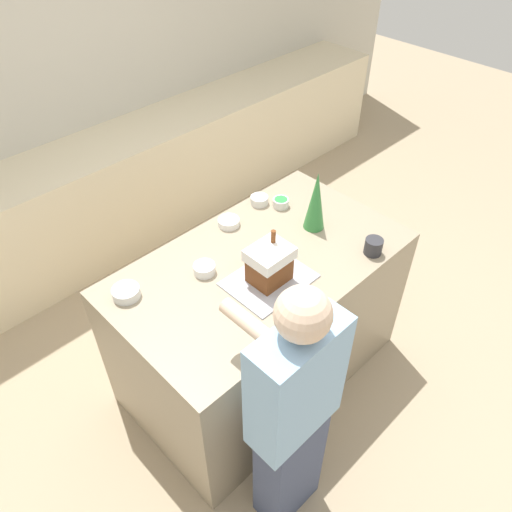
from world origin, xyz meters
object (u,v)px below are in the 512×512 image
(candy_bowl_front_corner, at_px, (259,200))
(candy_bowl_behind_tray, at_px, (281,202))
(candy_bowl_near_tray_right, at_px, (229,222))
(baking_tray, at_px, (269,280))
(candy_bowl_far_right, at_px, (126,292))
(candy_bowl_far_left, at_px, (204,268))
(gingerbread_house, at_px, (269,264))
(mug, at_px, (373,246))
(person, at_px, (293,417))
(decorative_tree, at_px, (315,201))

(candy_bowl_front_corner, xyz_separation_m, candy_bowl_behind_tray, (0.07, -0.11, 0.00))
(candy_bowl_near_tray_right, bearing_deg, candy_bowl_behind_tray, -13.40)
(candy_bowl_near_tray_right, height_order, candy_bowl_front_corner, candy_bowl_front_corner)
(baking_tray, height_order, candy_bowl_far_right, candy_bowl_far_right)
(baking_tray, height_order, candy_bowl_near_tray_right, candy_bowl_near_tray_right)
(candy_bowl_far_left, bearing_deg, candy_bowl_near_tray_right, 30.26)
(baking_tray, xyz_separation_m, candy_bowl_near_tray_right, (0.16, 0.48, 0.02))
(candy_bowl_far_right, distance_m, candy_bowl_front_corner, 1.02)
(gingerbread_house, bearing_deg, candy_bowl_near_tray_right, 71.76)
(baking_tray, relative_size, candy_bowl_front_corner, 3.94)
(candy_bowl_front_corner, distance_m, candy_bowl_behind_tray, 0.13)
(gingerbread_house, height_order, candy_bowl_front_corner, gingerbread_house)
(candy_bowl_near_tray_right, xyz_separation_m, candy_bowl_far_right, (-0.74, -0.07, 0.01))
(candy_bowl_front_corner, bearing_deg, candy_bowl_near_tray_right, -174.31)
(candy_bowl_far_left, bearing_deg, candy_bowl_front_corner, 20.45)
(mug, xyz_separation_m, person, (-0.97, -0.31, -0.18))
(decorative_tree, xyz_separation_m, candy_bowl_far_right, (-1.08, 0.28, -0.15))
(mug, height_order, person, person)
(candy_bowl_far_right, relative_size, candy_bowl_front_corner, 1.28)
(decorative_tree, height_order, candy_bowl_far_left, decorative_tree)
(candy_bowl_near_tray_right, relative_size, candy_bowl_far_right, 0.91)
(gingerbread_house, height_order, person, person)
(person, bearing_deg, candy_bowl_behind_tray, 45.95)
(candy_bowl_far_right, bearing_deg, candy_bowl_near_tray_right, 5.45)
(gingerbread_house, bearing_deg, candy_bowl_far_right, 144.63)
(candy_bowl_near_tray_right, distance_m, candy_bowl_behind_tray, 0.36)
(candy_bowl_far_right, bearing_deg, baking_tray, -35.39)
(decorative_tree, relative_size, candy_bowl_near_tray_right, 2.88)
(candy_bowl_far_left, xyz_separation_m, candy_bowl_behind_tray, (0.70, 0.12, 0.00))
(candy_bowl_near_tray_right, xyz_separation_m, candy_bowl_front_corner, (0.27, 0.03, 0.00))
(candy_bowl_far_left, bearing_deg, person, -104.79)
(decorative_tree, bearing_deg, candy_bowl_far_left, 168.71)
(baking_tray, distance_m, gingerbread_house, 0.11)
(gingerbread_house, distance_m, candy_bowl_far_left, 0.35)
(baking_tray, height_order, mug, mug)
(decorative_tree, relative_size, mug, 3.69)
(candy_bowl_far_right, bearing_deg, candy_bowl_front_corner, 5.51)
(baking_tray, distance_m, candy_bowl_near_tray_right, 0.51)
(baking_tray, bearing_deg, candy_bowl_behind_tray, 38.27)
(gingerbread_house, height_order, candy_bowl_far_left, gingerbread_house)
(candy_bowl_behind_tray, bearing_deg, candy_bowl_far_left, -169.94)
(candy_bowl_near_tray_right, distance_m, candy_bowl_front_corner, 0.28)
(decorative_tree, distance_m, candy_bowl_far_left, 0.73)
(candy_bowl_front_corner, height_order, candy_bowl_behind_tray, candy_bowl_behind_tray)
(candy_bowl_near_tray_right, height_order, mug, mug)
(gingerbread_house, bearing_deg, mug, -23.56)
(person, bearing_deg, candy_bowl_near_tray_right, 60.99)
(candy_bowl_behind_tray, bearing_deg, candy_bowl_front_corner, 123.66)
(candy_bowl_behind_tray, bearing_deg, candy_bowl_near_tray_right, 166.60)
(candy_bowl_far_right, height_order, candy_bowl_behind_tray, same)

